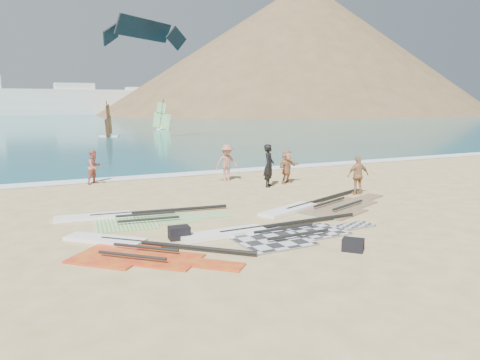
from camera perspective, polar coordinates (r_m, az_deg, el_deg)
name	(u,v)px	position (r m, az deg, el deg)	size (l,w,h in m)	color
ground	(334,226)	(15.20, 11.44, -5.57)	(300.00, 300.00, 0.00)	#DCB881
sea	(47,116)	(143.96, -22.52, 7.17)	(300.00, 240.00, 0.06)	#0D5261
surf_line	(197,174)	(25.85, -5.27, 0.74)	(300.00, 1.20, 0.04)	white
headland_main	(303,114)	(170.02, 7.72, 8.03)	(143.00, 143.00, 45.00)	brown
headland_minor	(362,112)	(199.11, 14.61, 8.01)	(70.00, 70.00, 28.00)	brown
rig_grey	(269,233)	(14.01, 3.51, -6.47)	(6.19, 2.45, 0.20)	#28282B
rig_green	(131,218)	(16.20, -13.13, -4.52)	(5.96, 2.67, 0.20)	#5CC127
rig_orange	(320,207)	(17.71, 9.78, -3.21)	(6.41, 3.92, 0.20)	#FF3607
rig_red	(132,249)	(12.86, -13.07, -8.18)	(4.54, 4.88, 0.20)	red
gear_bag_near	(179,233)	(13.63, -7.43, -6.39)	(0.59, 0.43, 0.37)	black
gear_bag_far	(353,245)	(12.82, 13.62, -7.70)	(0.55, 0.39, 0.33)	black
person_wetsuit	(269,166)	(21.73, 3.54, 1.76)	(0.72, 0.48, 1.99)	black
beachgoer_left	(94,167)	(23.58, -17.34, 1.53)	(0.80, 0.62, 1.64)	#B35E51
beachgoer_mid	(227,163)	(23.30, -1.61, 2.11)	(1.19, 0.68, 1.84)	#A36858
beachgoer_back	(358,175)	(20.46, 14.20, 0.55)	(0.97, 0.40, 1.66)	#A9784D
beachgoer_right	(287,167)	(22.72, 5.73, 1.63)	(1.52, 0.48, 1.64)	#B67854
windsurfer_centre	(108,126)	(55.94, -15.74, 6.34)	(2.30, 2.49, 4.10)	white
windsurfer_right	(162,121)	(69.43, -9.52, 7.15)	(2.25, 2.26, 4.39)	white
kitesurf_kite	(144,31)	(49.20, -11.58, 17.34)	(7.49, 5.59, 2.79)	black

